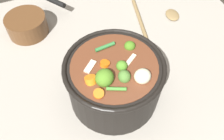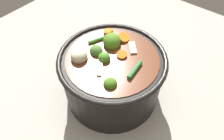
% 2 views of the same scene
% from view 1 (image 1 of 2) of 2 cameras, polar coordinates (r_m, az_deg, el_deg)
% --- Properties ---
extents(ground_plane, '(1.10, 1.10, 0.00)m').
position_cam_1_polar(ground_plane, '(0.70, 0.45, -5.82)').
color(ground_plane, '#9E998E').
extents(cooking_pot, '(0.25, 0.25, 0.16)m').
position_cam_1_polar(cooking_pot, '(0.64, 0.51, -2.41)').
color(cooking_pot, black).
rests_on(cooking_pot, ground_plane).
extents(wooden_spoon, '(0.21, 0.18, 0.01)m').
position_cam_1_polar(wooden_spoon, '(0.93, 10.60, 12.16)').
color(wooden_spoon, olive).
rests_on(wooden_spoon, ground_plane).
extents(small_saucepan, '(0.19, 0.21, 0.06)m').
position_cam_1_polar(small_saucepan, '(0.89, -19.02, 10.07)').
color(small_saucepan, brown).
rests_on(small_saucepan, ground_plane).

